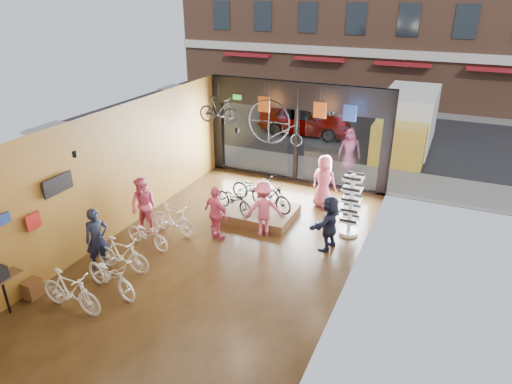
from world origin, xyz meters
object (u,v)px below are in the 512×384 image
Objects in this scene: floor_bike_1 at (71,291)px; penny_farthing at (277,124)px; floor_bike_4 at (147,234)px; customer_0 at (97,239)px; floor_bike_5 at (174,220)px; customer_5 at (329,223)px; sunglasses_rack at (351,205)px; customer_3 at (264,209)px; floor_bike_3 at (122,255)px; display_platform at (257,213)px; floor_bike_2 at (111,276)px; display_bike_right at (255,189)px; hung_bike at (219,110)px; street_car at (305,119)px; customer_1 at (144,207)px; customer_2 at (216,213)px; display_bike_mid at (271,196)px; display_bike_left at (234,199)px; box_truck at (406,125)px; customer_4 at (324,181)px.

floor_bike_1 is 8.79m from penny_farthing.
customer_0 reaches higher than floor_bike_4.
customer_5 is (4.48, 1.12, 0.34)m from floor_bike_5.
customer_3 is at bearing -167.55° from sunglasses_rack.
customer_0 is at bearing 94.53° from floor_bike_3.
sunglasses_rack is (5.11, 3.12, 0.57)m from floor_bike_4.
sunglasses_rack is (3.00, 0.09, 0.83)m from display_platform.
floor_bike_2 is at bearing -160.93° from floor_bike_3.
customer_5 reaches higher than floor_bike_2.
display_platform is at bearing 169.49° from sunglasses_rack.
floor_bike_5 is 5.33m from sunglasses_rack.
floor_bike_5 is 0.67× the size of display_platform.
display_bike_right reaches higher than display_platform.
floor_bike_4 is 5.36m from hung_bike.
customer_1 is (-1.08, -11.89, 0.11)m from street_car.
floor_bike_4 is 0.89× the size of display_bike_right.
customer_2 is (2.13, 2.60, -0.01)m from customer_0.
display_bike_mid is at bearing 1.01° from customer_0.
customer_1 is (-2.38, -2.87, 0.14)m from display_bike_right.
street_car is 2.66× the size of customer_3.
floor_bike_5 is 2.04m from display_bike_left.
floor_bike_1 is 1.10× the size of floor_bike_4.
customer_2 is at bearing -153.90° from display_bike_left.
customer_3 is (0.93, -1.47, 0.11)m from display_bike_right.
display_bike_left is at bearing 177.18° from sunglasses_rack.
penny_farthing is (-2.91, 3.27, 1.68)m from customer_5.
penny_farthing is (2.38, 6.71, 1.65)m from customer_0.
box_truck reaches higher than customer_3.
customer_0 is (-0.67, -0.10, 0.37)m from floor_bike_3.
floor_bike_4 is 0.99m from floor_bike_5.
floor_bike_5 is 4.52m from hung_bike.
floor_bike_1 reaches higher than floor_bike_3.
floor_bike_1 is 3.77m from customer_1.
penny_farthing reaches higher than customer_5.
sunglasses_rack reaches higher than display_bike_left.
hung_bike is at bearing 18.98° from floor_bike_2.
display_bike_right is 2.53m from penny_farthing.
box_truck reaches higher than customer_4.
hung_bike is (-2.25, 1.70, 2.78)m from display_platform.
display_bike_left is at bearing -174.27° from street_car.
customer_1 reaches higher than display_bike_mid.
customer_1 is 2.23m from customer_2.
box_truck is at bearing 10.26° from customer_0.
display_bike_mid is 0.81m from display_bike_right.
display_platform is at bearing 55.72° from customer_4.
street_car is at bearing 5.26° from floor_bike_5.
box_truck is 12.48m from customer_1.
display_bike_mid is 0.84× the size of penny_farthing.
customer_4 is (2.28, 2.18, 0.18)m from display_bike_left.
penny_farthing is at bearing -169.65° from street_car.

